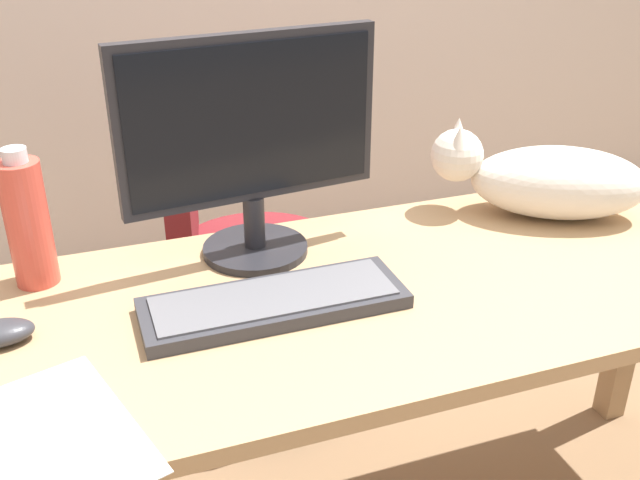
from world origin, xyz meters
The scene contains 7 objects.
desk centered at (0.00, 0.00, 0.61)m, with size 1.65×0.61×0.71m.
office_chair centered at (-0.18, 0.67, 0.37)m, with size 0.49×0.48×0.88m.
monitor centered at (-0.25, 0.20, 0.94)m, with size 0.48×0.20×0.42m.
keyboard centered at (-0.28, -0.01, 0.73)m, with size 0.44×0.15×0.03m.
cat centered at (0.37, 0.16, 0.79)m, with size 0.55×0.34×0.20m.
paper_sheet centered at (-0.64, -0.22, 0.71)m, with size 0.21×0.30×0.00m, color white.
spray_bottle centered at (-0.64, 0.22, 0.83)m, with size 0.07×0.07×0.25m.
Camera 1 is at (-0.56, -1.02, 1.37)m, focal length 41.16 mm.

